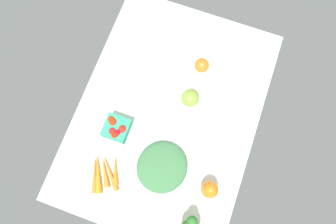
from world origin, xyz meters
TOP-DOWN VIEW (x-y plane):
  - tablecloth at (0.00, 0.00)cm, footprint 104.00×76.00cm
  - heirloom_tomato_orange at (-24.61, 6.95)cm, footprint 6.54×6.54cm
  - leafy_greens_clump at (22.65, 5.52)cm, footprint 26.31×25.88cm
  - bell_pepper_orange at (24.70, 26.14)cm, footprint 7.97×7.97cm
  - berry_basket at (14.19, -17.62)cm, footprint 10.07×10.07cm
  - heirloom_tomato_green at (-8.42, 6.96)cm, footprint 7.83×7.83cm
  - carrot_bunch at (32.62, -16.50)cm, footprint 18.24×15.61cm

SIDE VIEW (x-z plane):
  - tablecloth at x=0.00cm, z-range 0.00..2.00cm
  - carrot_bunch at x=32.62cm, z-range 1.78..4.66cm
  - leafy_greens_clump at x=22.65cm, z-range 2.00..6.38cm
  - heirloom_tomato_orange at x=-24.61cm, z-range 2.00..8.54cm
  - berry_basket at x=14.19cm, z-range 1.98..9.32cm
  - heirloom_tomato_green at x=-8.42cm, z-range 2.00..9.83cm
  - bell_pepper_orange at x=24.70cm, z-range 2.00..12.20cm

